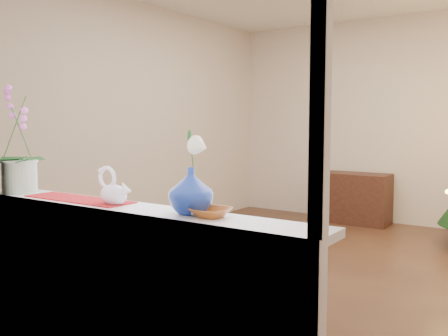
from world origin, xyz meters
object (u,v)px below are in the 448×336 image
Objects in this scene: orchid_pot at (18,139)px; swan at (114,187)px; paperweight at (194,208)px; side_table at (355,198)px; blue_vase at (191,187)px; amber_dish at (211,213)px.

orchid_pot is 0.83m from swan.
paperweight is (0.52, -0.00, -0.06)m from swan.
paperweight is at bearing -80.47° from side_table.
swan reaches higher than side_table.
blue_vase is at bearing -5.83° from swan.
orchid_pot reaches higher than blue_vase.
orchid_pot is 0.73× the size of side_table.
orchid_pot is at bearing -96.80° from side_table.
blue_vase is 4.70m from side_table.
paperweight is at bearing -35.97° from blue_vase.
amber_dish is 4.72m from side_table.
orchid_pot reaches higher than amber_dish.
blue_vase is 1.67× the size of amber_dish.
orchid_pot reaches higher than side_table.
orchid_pot is 4.72m from side_table.
swan is 1.48× the size of amber_dish.
swan is at bearing -176.79° from blue_vase.
orchid_pot is at bearing 171.54° from swan.
orchid_pot is 1.44m from amber_dish.
swan is 0.61m from amber_dish.
blue_vase is at bearing 172.95° from amber_dish.
amber_dish is (0.09, 0.01, -0.02)m from paperweight.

